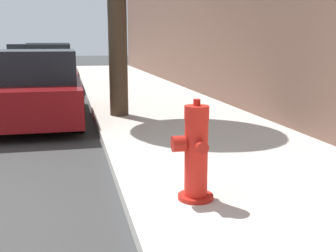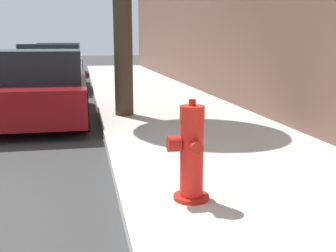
% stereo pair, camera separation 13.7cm
% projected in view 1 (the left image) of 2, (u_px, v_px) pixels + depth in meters
% --- Properties ---
extents(sidewalk_slab, '(2.77, 40.00, 0.12)m').
position_uv_depth(sidewalk_slab, '(298.00, 207.00, 3.45)').
color(sidewalk_slab, beige).
rests_on(sidewalk_slab, ground_plane).
extents(fire_hydrant, '(0.35, 0.36, 0.83)m').
position_uv_depth(fire_hydrant, '(195.00, 154.00, 3.40)').
color(fire_hydrant, red).
rests_on(fire_hydrant, sidewalk_slab).
extents(parked_car_near, '(1.88, 4.03, 1.24)m').
position_uv_depth(parked_car_near, '(27.00, 87.00, 7.43)').
color(parked_car_near, maroon).
rests_on(parked_car_near, ground_plane).
extents(parked_car_mid, '(1.79, 4.21, 1.32)m').
position_uv_depth(parked_car_mid, '(43.00, 67.00, 12.43)').
color(parked_car_mid, silver).
rests_on(parked_car_mid, ground_plane).
extents(parked_car_far, '(1.82, 4.29, 1.33)m').
position_uv_depth(parked_car_far, '(50.00, 59.00, 17.84)').
color(parked_car_far, '#B7B7BC').
rests_on(parked_car_far, ground_plane).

